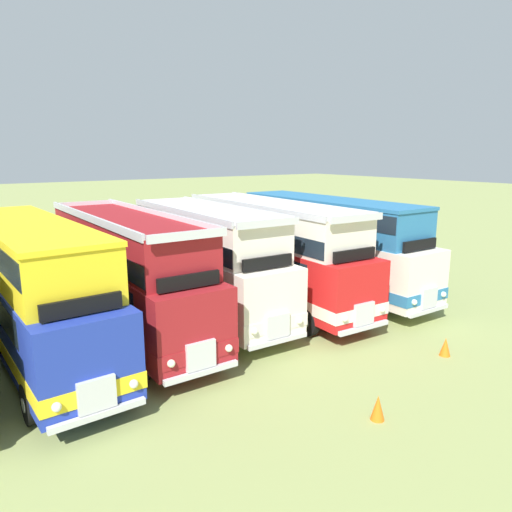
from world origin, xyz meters
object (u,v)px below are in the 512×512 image
object	(u,v)px
bus_third_in_row	(33,285)
bus_sixth_in_row	(270,250)
bus_fourth_in_row	(126,270)
cone_near_end	(445,347)
bus_fifth_in_row	(206,260)
cone_far_end	(378,408)
bus_seventh_in_row	(329,241)

from	to	relation	value
bus_third_in_row	bus_sixth_in_row	world-z (taller)	bus_sixth_in_row
bus_fourth_in_row	cone_near_end	xyz separation A→B (m)	(7.72, -8.22, -2.05)
bus_fifth_in_row	cone_far_end	bearing A→B (deg)	-92.59
bus_third_in_row	cone_far_end	xyz separation A→B (m)	(6.14, -8.93, -2.14)
bus_third_in_row	bus_fifth_in_row	world-z (taller)	bus_fifth_in_row
bus_seventh_in_row	cone_near_end	xyz separation A→B (m)	(-2.11, -7.83, -2.16)
bus_fourth_in_row	bus_seventh_in_row	bearing A→B (deg)	-2.27
bus_sixth_in_row	cone_far_end	bearing A→B (deg)	-111.38
bus_sixth_in_row	cone_near_end	distance (m)	8.48
cone_near_end	bus_fourth_in_row	bearing A→B (deg)	133.23
bus_seventh_in_row	bus_fourth_in_row	bearing A→B (deg)	177.73
bus_fifth_in_row	cone_near_end	world-z (taller)	bus_fifth_in_row
bus_fifth_in_row	bus_sixth_in_row	size ratio (longest dim) A/B	0.85
bus_third_in_row	bus_seventh_in_row	distance (m)	13.12
bus_fourth_in_row	bus_seventh_in_row	xyz separation A→B (m)	(9.83, -0.39, 0.11)
bus_third_in_row	bus_fourth_in_row	distance (m)	3.34
cone_far_end	bus_third_in_row	bearing A→B (deg)	124.50
bus_fourth_in_row	cone_far_end	xyz separation A→B (m)	(2.85, -9.54, -2.03)
bus_fifth_in_row	cone_near_end	distance (m)	9.45
bus_fifth_in_row	bus_sixth_in_row	bearing A→B (deg)	1.05
bus_fourth_in_row	bus_sixth_in_row	size ratio (longest dim) A/B	0.97
bus_third_in_row	bus_fourth_in_row	xyz separation A→B (m)	(3.28, 0.61, -0.11)
bus_fourth_in_row	cone_near_end	size ratio (longest dim) A/B	18.20
bus_third_in_row	bus_fourth_in_row	world-z (taller)	bus_fourth_in_row
bus_fifth_in_row	cone_near_end	xyz separation A→B (m)	(4.44, -8.08, -2.04)
bus_third_in_row	cone_near_end	distance (m)	13.55
bus_sixth_in_row	cone_far_end	distance (m)	10.36
cone_far_end	bus_fifth_in_row	bearing A→B (deg)	87.41
cone_near_end	bus_sixth_in_row	bearing A→B (deg)	98.14
bus_fifth_in_row	bus_sixth_in_row	distance (m)	3.28
bus_sixth_in_row	cone_near_end	size ratio (longest dim) A/B	18.80
bus_fourth_in_row	cone_far_end	world-z (taller)	bus_fourth_in_row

